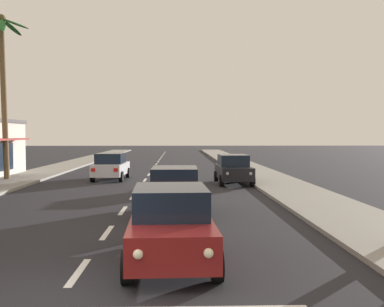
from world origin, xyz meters
TOP-DOWN VIEW (x-y plane):
  - ground_plane at (0.00, 0.00)m, footprint 220.00×220.00m
  - sidewalk_right at (7.80, 20.00)m, footprint 3.20×110.00m
  - sidewalk_left at (-7.80, 20.00)m, footprint 3.20×110.00m
  - lane_markings at (0.42, 20.21)m, footprint 4.28×88.37m
  - sedan_lead_at_stop_bar at (1.90, 2.32)m, footprint 2.07×4.50m
  - sedan_third_in_queue at (1.94, 8.57)m, footprint 1.97×4.46m
  - sedan_oncoming_far at (-2.15, 21.52)m, footprint 2.07×4.50m
  - sedan_parked_nearest_kerb at (5.27, 18.88)m, footprint 2.01×4.48m
  - palm_left_third at (-8.51, 20.71)m, footprint 3.65×3.37m

SIDE VIEW (x-z plane):
  - ground_plane at x=0.00m, z-range 0.00..0.00m
  - lane_markings at x=0.42m, z-range 0.00..0.01m
  - sidewalk_right at x=7.80m, z-range 0.00..0.14m
  - sidewalk_left at x=-7.80m, z-range 0.00..0.14m
  - sedan_lead_at_stop_bar at x=1.90m, z-range 0.01..1.69m
  - sedan_third_in_queue at x=1.94m, z-range 0.01..1.69m
  - sedan_oncoming_far at x=-2.15m, z-range 0.01..1.69m
  - sedan_parked_nearest_kerb at x=5.27m, z-range 0.01..1.69m
  - palm_left_third at x=-8.51m, z-range 1.84..11.91m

